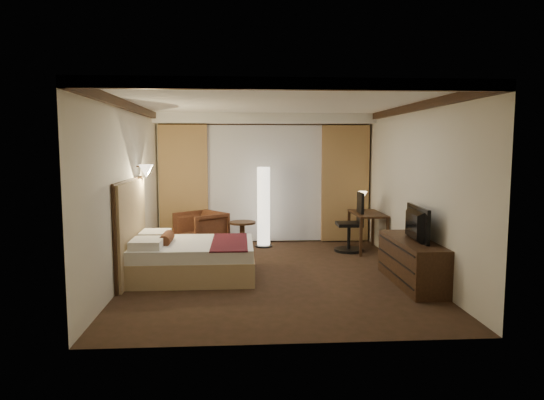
{
  "coord_description": "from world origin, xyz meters",
  "views": [
    {
      "loc": [
        -0.52,
        -7.53,
        2.03
      ],
      "look_at": [
        0.0,
        0.4,
        1.15
      ],
      "focal_mm": 32.0,
      "sensor_mm": 36.0,
      "label": 1
    }
  ],
  "objects": [
    {
      "name": "back_wall",
      "position": [
        0.0,
        2.75,
        1.35
      ],
      "size": [
        4.5,
        0.02,
        2.7
      ],
      "primitive_type": "cube",
      "color": "beige",
      "rests_on": "floor"
    },
    {
      "name": "ceiling",
      "position": [
        0.0,
        0.0,
        2.7
      ],
      "size": [
        4.5,
        5.5,
        0.01
      ],
      "primitive_type": "cube",
      "color": "white",
      "rests_on": "back_wall"
    },
    {
      "name": "soffit",
      "position": [
        0.0,
        2.5,
        2.6
      ],
      "size": [
        4.5,
        0.5,
        0.2
      ],
      "primitive_type": "cube",
      "color": "white",
      "rests_on": "ceiling"
    },
    {
      "name": "side_table",
      "position": [
        -0.49,
        1.79,
        0.29
      ],
      "size": [
        0.52,
        0.52,
        0.58
      ],
      "primitive_type": null,
      "color": "black",
      "rests_on": "floor"
    },
    {
      "name": "floor_lamp",
      "position": [
        -0.06,
        2.16,
        0.82
      ],
      "size": [
        0.34,
        0.34,
        1.64
      ],
      "primitive_type": null,
      "color": "white",
      "rests_on": "floor"
    },
    {
      "name": "armchair",
      "position": [
        -1.31,
        1.97,
        0.42
      ],
      "size": [
        1.1,
        1.11,
        0.83
      ],
      "primitive_type": "imported",
      "rotation": [
        0.0,
        0.0,
        -0.89
      ],
      "color": "#482515",
      "rests_on": "floor"
    },
    {
      "name": "floor",
      "position": [
        0.0,
        0.0,
        0.0
      ],
      "size": [
        4.5,
        5.5,
        0.01
      ],
      "primitive_type": "cube",
      "color": "#2F2112",
      "rests_on": "ground"
    },
    {
      "name": "left_wall",
      "position": [
        -2.25,
        0.0,
        1.35
      ],
      "size": [
        0.02,
        5.5,
        2.7
      ],
      "primitive_type": "cube",
      "color": "beige",
      "rests_on": "floor"
    },
    {
      "name": "office_chair",
      "position": [
        1.58,
        1.62,
        0.58
      ],
      "size": [
        0.57,
        0.57,
        1.15
      ],
      "primitive_type": null,
      "rotation": [
        0.0,
        0.0,
        -0.03
      ],
      "color": "black",
      "rests_on": "floor"
    },
    {
      "name": "curtain_right_drape",
      "position": [
        1.7,
        2.61,
        1.25
      ],
      "size": [
        1.0,
        0.14,
        2.45
      ],
      "primitive_type": "cube",
      "color": "#A5874B",
      "rests_on": "back_wall"
    },
    {
      "name": "right_wall",
      "position": [
        2.25,
        0.0,
        1.35
      ],
      "size": [
        0.02,
        5.5,
        2.7
      ],
      "primitive_type": "cube",
      "color": "beige",
      "rests_on": "floor"
    },
    {
      "name": "crown_molding",
      "position": [
        0.0,
        0.0,
        2.64
      ],
      "size": [
        4.5,
        5.5,
        0.12
      ],
      "primitive_type": null,
      "color": "black",
      "rests_on": "ceiling"
    },
    {
      "name": "desk",
      "position": [
        1.95,
        1.67,
        0.38
      ],
      "size": [
        0.55,
        1.1,
        0.75
      ],
      "primitive_type": null,
      "color": "black",
      "rests_on": "floor"
    },
    {
      "name": "bed",
      "position": [
        -1.25,
        -0.06,
        0.27
      ],
      "size": [
        1.87,
        1.46,
        0.55
      ],
      "primitive_type": null,
      "color": "white",
      "rests_on": "floor"
    },
    {
      "name": "curtain_left_drape",
      "position": [
        -1.7,
        2.61,
        1.25
      ],
      "size": [
        1.0,
        0.14,
        2.45
      ],
      "primitive_type": "cube",
      "color": "#A5874B",
      "rests_on": "back_wall"
    },
    {
      "name": "wall_sconce",
      "position": [
        -2.09,
        0.67,
        1.62
      ],
      "size": [
        0.24,
        0.24,
        0.24
      ],
      "primitive_type": null,
      "color": "white",
      "rests_on": "left_wall"
    },
    {
      "name": "headboard",
      "position": [
        -2.2,
        -0.06,
        0.75
      ],
      "size": [
        0.12,
        1.76,
        1.5
      ],
      "primitive_type": null,
      "color": "tan",
      "rests_on": "floor"
    },
    {
      "name": "television",
      "position": [
        1.97,
        -0.68,
        0.95
      ],
      "size": [
        0.62,
        1.01,
        0.13
      ],
      "primitive_type": "imported",
      "rotation": [
        0.0,
        0.0,
        1.51
      ],
      "color": "black",
      "rests_on": "dresser"
    },
    {
      "name": "dresser",
      "position": [
        2.0,
        -0.68,
        0.33
      ],
      "size": [
        0.5,
        1.72,
        0.67
      ],
      "primitive_type": null,
      "color": "black",
      "rests_on": "floor"
    },
    {
      "name": "curtain_sheer",
      "position": [
        0.0,
        2.67,
        1.25
      ],
      "size": [
        2.48,
        0.04,
        2.45
      ],
      "primitive_type": "cube",
      "color": "silver",
      "rests_on": "back_wall"
    },
    {
      "name": "desk_lamp",
      "position": [
        1.95,
        2.07,
        0.92
      ],
      "size": [
        0.18,
        0.18,
        0.34
      ],
      "primitive_type": null,
      "color": "#FFD899",
      "rests_on": "desk"
    }
  ]
}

